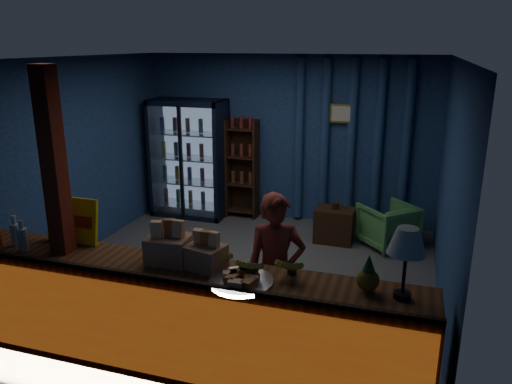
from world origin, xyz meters
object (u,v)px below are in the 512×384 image
shopkeeper (276,272)px  table_lamp (407,244)px  green_chair (388,225)px  pastry_tray (241,280)px

shopkeeper → table_lamp: table_lamp is taller
green_chair → table_lamp: bearing=51.9°
pastry_tray → table_lamp: (1.22, 0.14, 0.40)m
table_lamp → shopkeeper: bearing=154.1°
green_chair → shopkeeper: bearing=30.1°
shopkeeper → pastry_tray: shopkeeper is taller
green_chair → pastry_tray: pastry_tray is taller
pastry_tray → shopkeeper: bearing=81.8°
pastry_tray → table_lamp: 1.29m
shopkeeper → pastry_tray: size_ratio=2.89×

